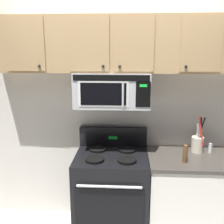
# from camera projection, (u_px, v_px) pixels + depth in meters

# --- Properties ---
(back_wall) EXTENTS (5.20, 0.10, 2.70)m
(back_wall) POSITION_uv_depth(u_px,v_px,m) (114.00, 106.00, 2.99)
(back_wall) COLOR silver
(back_wall) RESTS_ON ground_plane
(stove_range) EXTENTS (0.76, 0.69, 1.12)m
(stove_range) POSITION_uv_depth(u_px,v_px,m) (112.00, 193.00, 2.84)
(stove_range) COLOR black
(stove_range) RESTS_ON ground_plane
(over_range_microwave) EXTENTS (0.76, 0.43, 0.35)m
(over_range_microwave) POSITION_uv_depth(u_px,v_px,m) (112.00, 90.00, 2.69)
(over_range_microwave) COLOR #B7BABF
(upper_cabinets) EXTENTS (2.50, 0.36, 0.55)m
(upper_cabinets) POSITION_uv_depth(u_px,v_px,m) (112.00, 44.00, 2.62)
(upper_cabinets) COLOR tan
(counter_segment) EXTENTS (0.93, 0.65, 0.90)m
(counter_segment) POSITION_uv_depth(u_px,v_px,m) (190.00, 196.00, 2.80)
(counter_segment) COLOR white
(counter_segment) RESTS_ON ground_plane
(utensil_crock_cream) EXTENTS (0.13, 0.13, 0.40)m
(utensil_crock_cream) POSITION_uv_depth(u_px,v_px,m) (198.00, 142.00, 2.80)
(utensil_crock_cream) COLOR beige
(utensil_crock_cream) RESTS_ON counter_segment
(salt_shaker) EXTENTS (0.04, 0.04, 0.10)m
(salt_shaker) POSITION_uv_depth(u_px,v_px,m) (210.00, 148.00, 2.80)
(salt_shaker) COLOR white
(salt_shaker) RESTS_ON counter_segment
(pepper_mill) EXTENTS (0.05, 0.05, 0.18)m
(pepper_mill) POSITION_uv_depth(u_px,v_px,m) (185.00, 154.00, 2.55)
(pepper_mill) COLOR brown
(pepper_mill) RESTS_ON counter_segment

